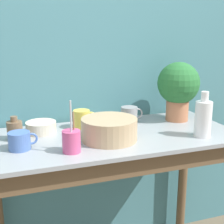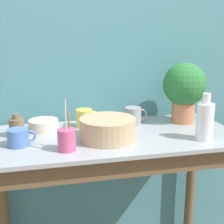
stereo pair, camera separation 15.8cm
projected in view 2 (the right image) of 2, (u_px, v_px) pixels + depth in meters
name	position (u px, v px, depth m)	size (l,w,h in m)	color
wall_back	(99.00, 68.00, 1.87)	(6.00, 0.05, 2.40)	teal
counter_table	(113.00, 171.00, 1.64)	(1.30, 0.60, 0.89)	brown
potted_plant	(184.00, 88.00, 1.78)	(0.25, 0.25, 0.35)	#B7704C
bowl_wash_large	(108.00, 129.00, 1.52)	(0.27, 0.27, 0.11)	tan
bottle_tall	(205.00, 121.00, 1.51)	(0.08, 0.08, 0.23)	white
bottle_short	(17.00, 127.00, 1.57)	(0.07, 0.07, 0.12)	brown
mug_yellow	(85.00, 118.00, 1.73)	(0.13, 0.09, 0.10)	#E5CC4C
mug_grey	(133.00, 116.00, 1.79)	(0.13, 0.09, 0.10)	gray
mug_blue	(18.00, 138.00, 1.44)	(0.13, 0.10, 0.08)	#4C70B7
bowl_small_cream	(44.00, 125.00, 1.67)	(0.16, 0.16, 0.06)	beige
utensil_cup	(67.00, 139.00, 1.38)	(0.08, 0.08, 0.24)	#CC4C7F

